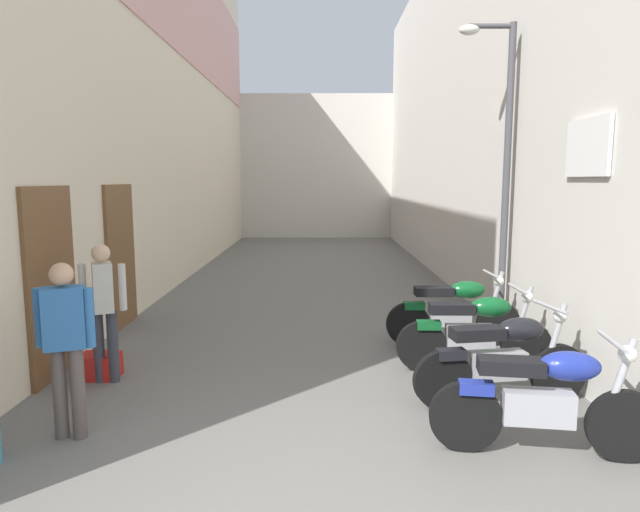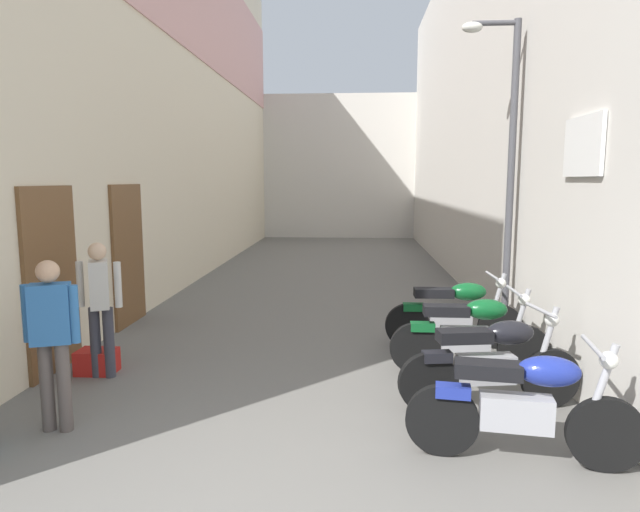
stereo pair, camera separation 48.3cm
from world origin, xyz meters
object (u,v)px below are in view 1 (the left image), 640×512
motorcycle_fourth (454,310)px  pedestrian_mid_alley (103,302)px  motorcycle_second (503,357)px  plastic_crate (99,366)px  pedestrian_by_doorway (65,337)px  motorcycle_third (475,330)px  street_lamp (500,157)px  motorcycle_nearest (546,398)px

motorcycle_fourth → pedestrian_mid_alley: 4.49m
motorcycle_second → pedestrian_mid_alley: size_ratio=1.17×
motorcycle_second → plastic_crate: motorcycle_second is taller
motorcycle_second → motorcycle_fourth: (0.00, 2.03, 0.00)m
motorcycle_second → pedestrian_by_doorway: bearing=-169.9°
plastic_crate → motorcycle_third: bearing=3.2°
pedestrian_by_doorway → plastic_crate: bearing=102.8°
motorcycle_second → street_lamp: street_lamp is taller
motorcycle_nearest → pedestrian_by_doorway: bearing=175.4°
street_lamp → plastic_crate: bearing=-161.0°
pedestrian_by_doorway → street_lamp: 5.98m
pedestrian_mid_alley → plastic_crate: (-0.13, 0.11, -0.78)m
street_lamp → pedestrian_mid_alley: bearing=-159.4°
motorcycle_second → motorcycle_third: 1.01m
motorcycle_fourth → pedestrian_mid_alley: (-4.26, -1.38, 0.42)m
motorcycle_nearest → street_lamp: (0.70, 3.56, 2.09)m
motorcycle_second → pedestrian_by_doorway: 4.14m
motorcycle_third → motorcycle_fourth: 1.02m
motorcycle_second → motorcycle_nearest: bearing=-90.0°
motorcycle_nearest → motorcycle_third: 2.06m
motorcycle_second → street_lamp: 3.34m
motorcycle_fourth → pedestrian_mid_alley: pedestrian_mid_alley is taller
street_lamp → pedestrian_by_doorway: bearing=-145.7°
plastic_crate → pedestrian_mid_alley: bearing=-40.9°
motorcycle_nearest → pedestrian_mid_alley: (-4.26, 1.70, 0.42)m
street_lamp → motorcycle_third: bearing=-114.9°
pedestrian_by_doorway → motorcycle_second: bearing=10.1°
motorcycle_second → plastic_crate: bearing=170.1°
motorcycle_second → street_lamp: bearing=74.5°
pedestrian_mid_alley → street_lamp: 5.55m
motorcycle_fourth → pedestrian_by_doorway: bearing=-145.8°
motorcycle_nearest → pedestrian_by_doorway: (-4.05, 0.33, 0.42)m
motorcycle_nearest → pedestrian_mid_alley: size_ratio=1.17×
motorcycle_third → motorcycle_nearest: bearing=-90.0°
plastic_crate → pedestrian_by_doorway: bearing=-77.2°
motorcycle_nearest → motorcycle_fourth: 3.08m
motorcycle_fourth → street_lamp: street_lamp is taller
plastic_crate → street_lamp: 5.91m
motorcycle_second → motorcycle_fourth: bearing=90.0°
pedestrian_by_doorway → motorcycle_third: bearing=23.1°
motorcycle_second → pedestrian_mid_alley: (-4.26, 0.65, 0.42)m
motorcycle_third → pedestrian_mid_alley: 4.29m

